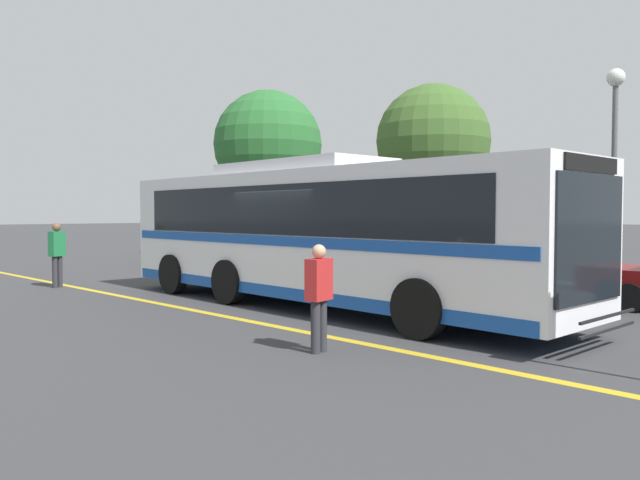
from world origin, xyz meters
name	(u,v)px	position (x,y,z in m)	size (l,w,h in m)	color
ground_plane	(306,307)	(0.00, 0.00, 0.00)	(220.00, 220.00, 0.00)	#38383A
lane_strip_0	(239,319)	(0.19, -1.95, 0.00)	(0.20, 31.68, 0.01)	gold
curb_strip	(483,280)	(0.19, 7.05, 0.07)	(39.68, 0.36, 0.15)	#99999E
transit_bus	(320,231)	(0.18, 0.25, 1.66)	(12.07, 2.95, 3.18)	white
parked_car_0	(207,246)	(-11.04, 5.10, 0.73)	(4.17, 2.25, 1.45)	olive
parked_car_1	(290,251)	(-5.97, 4.98, 0.74)	(4.19, 1.91, 1.47)	#4C3823
parked_car_2	(461,261)	(0.52, 5.31, 0.74)	(4.45, 2.01, 1.45)	#335B33
pedestrian_0	(57,250)	(-7.47, -2.31, 1.02)	(0.35, 0.47, 1.78)	#2D2D33
pedestrian_1	(319,292)	(3.30, -2.88, 0.90)	(0.29, 0.45, 1.59)	#2D2D33
street_lamp	(615,135)	(3.64, 7.60, 4.06)	(0.46, 0.46, 5.77)	#59595E
tree_0	(433,142)	(-3.15, 9.25, 4.58)	(4.01, 4.01, 6.60)	#513823
tree_1	(268,145)	(-11.66, 8.81, 5.08)	(4.81, 4.81, 7.49)	#513823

